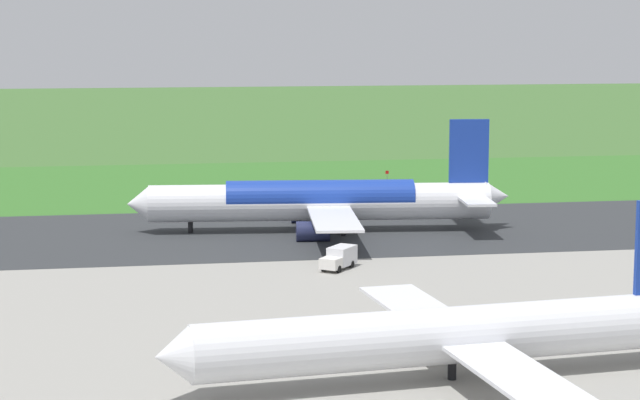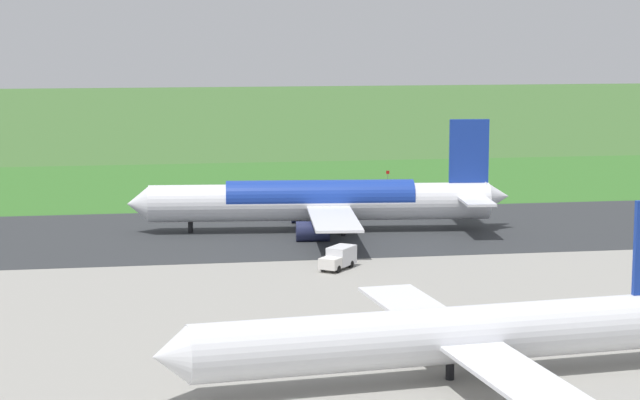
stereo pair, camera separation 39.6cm
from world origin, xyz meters
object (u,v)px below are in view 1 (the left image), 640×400
Objects in this scene: airliner_main at (323,201)px; service_truck_baggage at (339,258)px; airliner_parked_mid at (456,334)px; traffic_cone_orange at (365,186)px; no_stopping_sign at (387,176)px.

airliner_main reaches higher than service_truck_baggage.
airliner_parked_mid is at bearing 89.14° from airliner_main.
airliner_main reaches higher than traffic_cone_orange.
traffic_cone_orange is (-17.72, -70.11, -1.13)m from service_truck_baggage.
traffic_cone_orange is at bearing -109.11° from airliner_main.
airliner_main is 53.19m from no_stopping_sign.
airliner_main is at bearing 67.33° from no_stopping_sign.
airliner_main reaches higher than no_stopping_sign.
service_truck_baggage is at bearing 73.02° from no_stopping_sign.
no_stopping_sign is (-20.47, -49.00, -2.98)m from airliner_main.
airliner_parked_mid is 8.17× the size of service_truck_baggage.
airliner_parked_mid is 116.38m from traffic_cone_orange.
airliner_main is at bearing -90.86° from airliner_parked_mid.
service_truck_baggage is 78.36m from no_stopping_sign.
airliner_parked_mid is 21.32× the size of no_stopping_sign.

